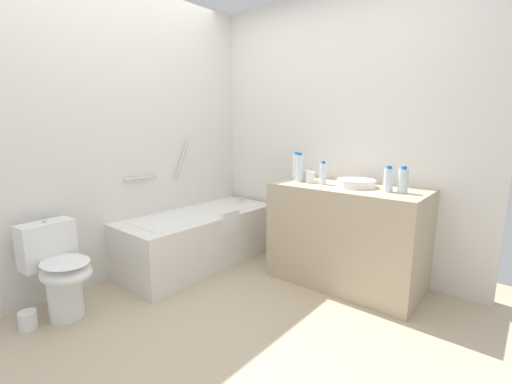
{
  "coord_description": "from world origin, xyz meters",
  "views": [
    {
      "loc": [
        -1.41,
        -1.55,
        1.33
      ],
      "look_at": [
        0.69,
        0.19,
        0.8
      ],
      "focal_mm": 23.93,
      "sensor_mm": 36.0,
      "label": 1
    }
  ],
  "objects_px": {
    "sink_basin": "(356,183)",
    "drinking_glass_1": "(310,177)",
    "water_bottle_0": "(388,180)",
    "water_bottle_4": "(403,181)",
    "water_bottle_1": "(300,168)",
    "toilet_paper_roll": "(28,320)",
    "toilet": "(59,269)",
    "water_bottle_3": "(323,174)",
    "sink_faucet": "(365,181)",
    "bathtub": "(201,236)",
    "drinking_glass_0": "(306,175)",
    "water_bottle_2": "(296,167)",
    "soap_dish": "(320,181)"
  },
  "relations": [
    {
      "from": "sink_basin",
      "to": "drinking_glass_1",
      "type": "bearing_deg",
      "value": 98.2
    },
    {
      "from": "water_bottle_0",
      "to": "water_bottle_4",
      "type": "xyz_separation_m",
      "value": [
        0.02,
        -0.1,
        0.0
      ]
    },
    {
      "from": "water_bottle_1",
      "to": "toilet_paper_roll",
      "type": "distance_m",
      "value": 2.3
    },
    {
      "from": "toilet",
      "to": "water_bottle_3",
      "type": "bearing_deg",
      "value": 52.8
    },
    {
      "from": "water_bottle_4",
      "to": "sink_faucet",
      "type": "bearing_deg",
      "value": 60.77
    },
    {
      "from": "bathtub",
      "to": "water_bottle_1",
      "type": "height_order",
      "value": "bathtub"
    },
    {
      "from": "water_bottle_0",
      "to": "drinking_glass_1",
      "type": "xyz_separation_m",
      "value": [
        -0.01,
        0.66,
        -0.04
      ]
    },
    {
      "from": "toilet_paper_roll",
      "to": "drinking_glass_0",
      "type": "bearing_deg",
      "value": -23.76
    },
    {
      "from": "sink_basin",
      "to": "toilet_paper_roll",
      "type": "bearing_deg",
      "value": 145.41
    },
    {
      "from": "sink_faucet",
      "to": "water_bottle_4",
      "type": "distance_m",
      "value": 0.43
    },
    {
      "from": "water_bottle_2",
      "to": "water_bottle_4",
      "type": "xyz_separation_m",
      "value": [
        -0.04,
        -0.95,
        -0.03
      ]
    },
    {
      "from": "drinking_glass_0",
      "to": "sink_basin",
      "type": "bearing_deg",
      "value": -92.86
    },
    {
      "from": "toilet_paper_roll",
      "to": "water_bottle_4",
      "type": "bearing_deg",
      "value": -41.54
    },
    {
      "from": "water_bottle_3",
      "to": "toilet_paper_roll",
      "type": "xyz_separation_m",
      "value": [
        -1.94,
        1.1,
        -0.87
      ]
    },
    {
      "from": "drinking_glass_0",
      "to": "water_bottle_3",
      "type": "bearing_deg",
      "value": -109.83
    },
    {
      "from": "bathtub",
      "to": "water_bottle_1",
      "type": "relative_size",
      "value": 6.07
    },
    {
      "from": "toilet_paper_roll",
      "to": "water_bottle_1",
      "type": "bearing_deg",
      "value": -24.31
    },
    {
      "from": "bathtub",
      "to": "soap_dish",
      "type": "bearing_deg",
      "value": -61.88
    },
    {
      "from": "sink_faucet",
      "to": "bathtub",
      "type": "bearing_deg",
      "value": 116.9
    },
    {
      "from": "toilet",
      "to": "drinking_glass_0",
      "type": "relative_size",
      "value": 7.28
    },
    {
      "from": "water_bottle_3",
      "to": "water_bottle_4",
      "type": "bearing_deg",
      "value": -87.55
    },
    {
      "from": "water_bottle_4",
      "to": "drinking_glass_1",
      "type": "distance_m",
      "value": 0.76
    },
    {
      "from": "bathtub",
      "to": "soap_dish",
      "type": "xyz_separation_m",
      "value": [
        0.53,
        -1.0,
        0.58
      ]
    },
    {
      "from": "water_bottle_0",
      "to": "toilet_paper_roll",
      "type": "bearing_deg",
      "value": 139.83
    },
    {
      "from": "water_bottle_0",
      "to": "water_bottle_1",
      "type": "bearing_deg",
      "value": 91.21
    },
    {
      "from": "drinking_glass_1",
      "to": "toilet_paper_roll",
      "type": "xyz_separation_m",
      "value": [
        -1.93,
        0.98,
        -0.83
      ]
    },
    {
      "from": "sink_basin",
      "to": "water_bottle_1",
      "type": "xyz_separation_m",
      "value": [
        -0.06,
        0.5,
        0.09
      ]
    },
    {
      "from": "water_bottle_0",
      "to": "water_bottle_3",
      "type": "distance_m",
      "value": 0.54
    },
    {
      "from": "sink_basin",
      "to": "sink_faucet",
      "type": "bearing_deg",
      "value": -0.0
    },
    {
      "from": "water_bottle_1",
      "to": "water_bottle_4",
      "type": "height_order",
      "value": "water_bottle_1"
    },
    {
      "from": "drinking_glass_0",
      "to": "water_bottle_4",
      "type": "bearing_deg",
      "value": -93.27
    },
    {
      "from": "toilet",
      "to": "water_bottle_1",
      "type": "distance_m",
      "value": 2.01
    },
    {
      "from": "toilet",
      "to": "drinking_glass_1",
      "type": "xyz_separation_m",
      "value": [
        1.71,
        -0.97,
        0.54
      ]
    },
    {
      "from": "toilet_paper_roll",
      "to": "sink_basin",
      "type": "bearing_deg",
      "value": -34.59
    },
    {
      "from": "water_bottle_4",
      "to": "drinking_glass_1",
      "type": "relative_size",
      "value": 2.03
    },
    {
      "from": "drinking_glass_0",
      "to": "toilet_paper_roll",
      "type": "xyz_separation_m",
      "value": [
        -2.01,
        0.89,
        -0.83
      ]
    },
    {
      "from": "drinking_glass_0",
      "to": "water_bottle_0",
      "type": "bearing_deg",
      "value": -95.25
    },
    {
      "from": "sink_faucet",
      "to": "water_bottle_0",
      "type": "distance_m",
      "value": 0.36
    },
    {
      "from": "bathtub",
      "to": "sink_faucet",
      "type": "distance_m",
      "value": 1.62
    },
    {
      "from": "water_bottle_1",
      "to": "drinking_glass_0",
      "type": "relative_size",
      "value": 2.76
    },
    {
      "from": "water_bottle_2",
      "to": "water_bottle_4",
      "type": "relative_size",
      "value": 1.27
    },
    {
      "from": "sink_basin",
      "to": "drinking_glass_1",
      "type": "xyz_separation_m",
      "value": [
        -0.06,
        0.39,
        0.02
      ]
    },
    {
      "from": "drinking_glass_1",
      "to": "soap_dish",
      "type": "xyz_separation_m",
      "value": [
        0.09,
        -0.05,
        -0.04
      ]
    },
    {
      "from": "sink_faucet",
      "to": "drinking_glass_1",
      "type": "xyz_separation_m",
      "value": [
        -0.24,
        0.39,
        0.02
      ]
    },
    {
      "from": "drinking_glass_0",
      "to": "toilet_paper_roll",
      "type": "relative_size",
      "value": 0.76
    },
    {
      "from": "drinking_glass_0",
      "to": "toilet_paper_roll",
      "type": "height_order",
      "value": "drinking_glass_0"
    },
    {
      "from": "bathtub",
      "to": "drinking_glass_1",
      "type": "bearing_deg",
      "value": -64.99
    },
    {
      "from": "bathtub",
      "to": "water_bottle_0",
      "type": "relative_size",
      "value": 7.94
    },
    {
      "from": "water_bottle_1",
      "to": "toilet_paper_roll",
      "type": "relative_size",
      "value": 2.1
    },
    {
      "from": "water_bottle_3",
      "to": "drinking_glass_0",
      "type": "xyz_separation_m",
      "value": [
        0.08,
        0.21,
        -0.04
      ]
    }
  ]
}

